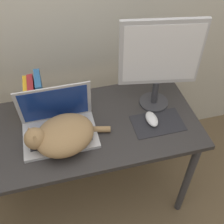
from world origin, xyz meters
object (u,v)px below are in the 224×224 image
(laptop, at_px, (59,126))
(webcam, at_px, (78,94))
(cat, at_px, (62,135))
(book_row, at_px, (35,97))
(external_monitor, at_px, (160,60))
(computer_mouse, at_px, (152,119))

(laptop, relative_size, webcam, 5.21)
(laptop, distance_m, cat, 0.09)
(book_row, bearing_deg, webcam, 7.17)
(cat, bearing_deg, external_monitor, 17.40)
(laptop, xyz_separation_m, external_monitor, (0.55, 0.09, 0.25))
(external_monitor, xyz_separation_m, book_row, (-0.64, 0.10, -0.19))
(webcam, bearing_deg, book_row, -172.83)
(cat, xyz_separation_m, book_row, (-0.11, 0.27, 0.03))
(external_monitor, bearing_deg, computer_mouse, -114.92)
(cat, bearing_deg, book_row, 111.40)
(cat, xyz_separation_m, external_monitor, (0.54, 0.17, 0.23))
(computer_mouse, bearing_deg, laptop, 174.30)
(computer_mouse, xyz_separation_m, webcam, (-0.35, 0.27, 0.02))
(cat, height_order, computer_mouse, cat)
(book_row, relative_size, webcam, 3.16)
(external_monitor, relative_size, webcam, 7.25)
(external_monitor, bearing_deg, laptop, -171.07)
(external_monitor, distance_m, computer_mouse, 0.31)
(laptop, distance_m, computer_mouse, 0.49)
(laptop, bearing_deg, cat, -83.85)
(computer_mouse, height_order, book_row, book_row)
(cat, xyz_separation_m, webcam, (0.12, 0.30, -0.02))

